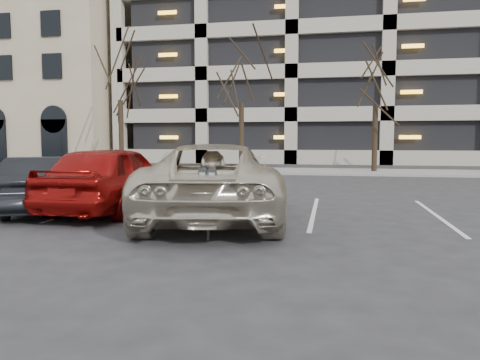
% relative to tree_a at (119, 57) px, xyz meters
% --- Properties ---
extents(ground, '(140.00, 140.00, 0.00)m').
position_rel_tree_a_xyz_m(ground, '(10.00, -16.00, -6.38)').
color(ground, '#28282B').
rests_on(ground, ground).
extents(sidewalk, '(80.00, 4.00, 0.12)m').
position_rel_tree_a_xyz_m(sidewalk, '(10.00, 0.00, -6.32)').
color(sidewalk, gray).
rests_on(sidewalk, ground).
extents(stall_lines, '(16.90, 5.20, 0.00)m').
position_rel_tree_a_xyz_m(stall_lines, '(8.60, -13.70, -6.38)').
color(stall_lines, silver).
rests_on(stall_lines, ground).
extents(parking_garage, '(52.00, 20.00, 19.00)m').
position_rel_tree_a_xyz_m(parking_garage, '(22.00, 17.84, 2.88)').
color(parking_garage, black).
rests_on(parking_garage, ground).
extents(office_building, '(26.00, 16.20, 15.00)m').
position_rel_tree_a_xyz_m(office_building, '(-18.00, 13.92, 1.11)').
color(office_building, tan).
rests_on(office_building, ground).
extents(tree_a, '(3.88, 3.88, 8.83)m').
position_rel_tree_a_xyz_m(tree_a, '(0.00, 0.00, 0.00)').
color(tree_a, black).
rests_on(tree_a, ground).
extents(tree_b, '(3.62, 3.62, 8.22)m').
position_rel_tree_a_xyz_m(tree_b, '(7.00, 0.00, -0.44)').
color(tree_b, black).
rests_on(tree_b, ground).
extents(tree_c, '(3.42, 3.42, 7.77)m').
position_rel_tree_a_xyz_m(tree_c, '(14.00, 0.00, -0.77)').
color(tree_c, black).
rests_on(tree_c, ground).
extents(parking_meter, '(0.32, 0.13, 1.25)m').
position_rel_tree_a_xyz_m(parking_meter, '(9.70, -17.27, -5.42)').
color(parking_meter, black).
rests_on(parking_meter, ground).
extents(suv_silver, '(3.75, 6.37, 1.67)m').
position_rel_tree_a_xyz_m(suv_silver, '(9.28, -15.09, -5.55)').
color(suv_silver, beige).
rests_on(suv_silver, ground).
extents(car_red, '(1.97, 4.81, 1.64)m').
position_rel_tree_a_xyz_m(car_red, '(6.56, -14.46, -5.56)').
color(car_red, '#99100D').
rests_on(car_red, ground).
extents(car_dark, '(2.96, 4.30, 1.34)m').
position_rel_tree_a_xyz_m(car_dark, '(4.96, -14.84, -5.71)').
color(car_dark, black).
rests_on(car_dark, ground).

